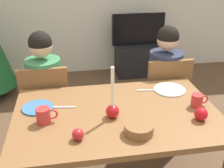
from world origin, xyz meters
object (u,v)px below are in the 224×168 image
(plate_left, at_px, (38,108))
(apple_near_candle, at_px, (201,114))
(tv_stand, at_px, (137,59))
(candle_centerpiece, at_px, (112,108))
(plate_right, at_px, (170,90))
(bowl_walnuts, at_px, (139,129))
(dining_table, at_px, (117,122))
(chair_right, at_px, (164,95))
(chair_left, at_px, (47,105))
(apple_by_left_plate, at_px, (78,134))
(person_right_child, at_px, (163,88))
(mug_left, at_px, (44,116))
(person_left_child, at_px, (46,97))
(mug_right, at_px, (197,100))
(tv, at_px, (138,29))

(plate_left, distance_m, apple_near_candle, 1.11)
(tv_stand, bearing_deg, candle_centerpiece, -108.50)
(plate_right, height_order, bowl_walnuts, bowl_walnuts)
(dining_table, distance_m, chair_right, 0.85)
(candle_centerpiece, distance_m, apple_near_candle, 0.58)
(chair_left, height_order, apple_by_left_plate, chair_left)
(person_right_child, distance_m, candle_centerpiece, 0.96)
(dining_table, height_order, plate_left, plate_left)
(bowl_walnuts, relative_size, apple_near_candle, 2.04)
(person_right_child, height_order, mug_left, person_right_child)
(bowl_walnuts, xyz_separation_m, apple_by_left_plate, (-0.36, -0.00, 0.00))
(mug_left, bearing_deg, tv_stand, 62.35)
(chair_right, bearing_deg, person_left_child, 178.30)
(dining_table, height_order, candle_centerpiece, candle_centerpiece)
(chair_right, distance_m, plate_left, 1.23)
(plate_left, bearing_deg, apple_near_candle, -17.17)
(candle_centerpiece, bearing_deg, chair_right, 47.34)
(chair_right, bearing_deg, plate_left, -157.36)
(plate_right, bearing_deg, person_right_child, 75.73)
(mug_right, bearing_deg, person_left_child, 149.07)
(chair_left, xyz_separation_m, plate_left, (-0.02, -0.46, 0.24))
(chair_left, height_order, mug_right, chair_left)
(candle_centerpiece, bearing_deg, tv_stand, 71.50)
(mug_left, xyz_separation_m, apple_by_left_plate, (0.20, -0.22, -0.02))
(mug_left, bearing_deg, dining_table, 5.50)
(candle_centerpiece, distance_m, bowl_walnuts, 0.24)
(dining_table, distance_m, mug_left, 0.50)
(bowl_walnuts, distance_m, apple_near_candle, 0.44)
(person_right_child, relative_size, bowl_walnuts, 6.56)
(person_right_child, bearing_deg, tv, 83.91)
(tv_stand, distance_m, bowl_walnuts, 2.70)
(person_left_child, xyz_separation_m, mug_right, (1.09, -0.65, 0.23))
(candle_centerpiece, height_order, mug_left, candle_centerpiece)
(tv_stand, distance_m, plate_right, 2.13)
(apple_near_candle, distance_m, apple_by_left_plate, 0.80)
(mug_left, bearing_deg, chair_left, 93.29)
(candle_centerpiece, xyz_separation_m, bowl_walnuts, (0.13, -0.20, -0.04))
(tv, relative_size, plate_left, 3.66)
(dining_table, relative_size, tv_stand, 2.19)
(tv_stand, distance_m, mug_right, 2.39)
(dining_table, xyz_separation_m, apple_near_candle, (0.52, -0.18, 0.13))
(person_left_child, relative_size, apple_by_left_plate, 16.36)
(plate_right, xyz_separation_m, apple_near_candle, (0.05, -0.44, 0.04))
(plate_right, distance_m, mug_left, 1.00)
(chair_left, xyz_separation_m, bowl_walnuts, (0.61, -0.87, 0.27))
(chair_left, xyz_separation_m, mug_left, (0.04, -0.65, 0.29))
(dining_table, relative_size, plate_left, 6.48)
(person_right_child, bearing_deg, chair_left, -178.30)
(person_left_child, xyz_separation_m, tv, (1.27, 1.66, 0.14))
(apple_near_candle, height_order, apple_by_left_plate, apple_near_candle)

